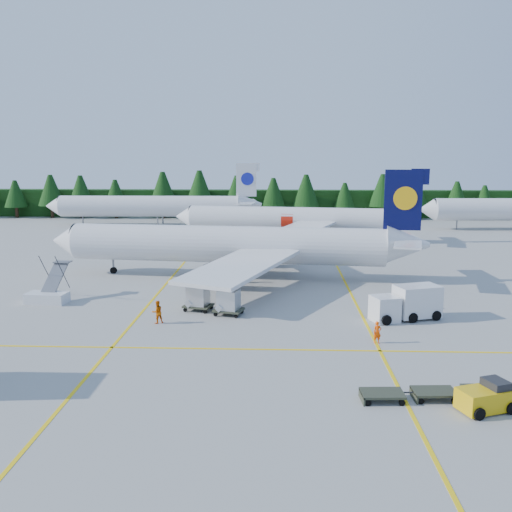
{
  "coord_description": "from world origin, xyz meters",
  "views": [
    {
      "loc": [
        -1.55,
        -46.37,
        14.48
      ],
      "look_at": [
        -3.93,
        13.42,
        3.5
      ],
      "focal_mm": 40.0,
      "sensor_mm": 36.0,
      "label": 1
    }
  ],
  "objects_px": {
    "service_truck": "(406,303)",
    "baggage_tug": "(487,397)",
    "airstairs": "(48,295)",
    "airliner_red": "(284,219)",
    "airliner_navy": "(220,245)"
  },
  "relations": [
    {
      "from": "airliner_navy",
      "to": "service_truck",
      "type": "distance_m",
      "value": 24.6
    },
    {
      "from": "airliner_red",
      "to": "baggage_tug",
      "type": "distance_m",
      "value": 64.6
    },
    {
      "from": "airliner_navy",
      "to": "service_truck",
      "type": "height_order",
      "value": "airliner_navy"
    },
    {
      "from": "airliner_red",
      "to": "baggage_tug",
      "type": "relative_size",
      "value": 11.32
    },
    {
      "from": "airstairs",
      "to": "baggage_tug",
      "type": "relative_size",
      "value": 1.59
    },
    {
      "from": "baggage_tug",
      "to": "airliner_navy",
      "type": "bearing_deg",
      "value": 97.64
    },
    {
      "from": "airliner_navy",
      "to": "baggage_tug",
      "type": "height_order",
      "value": "airliner_navy"
    },
    {
      "from": "service_truck",
      "to": "baggage_tug",
      "type": "xyz_separation_m",
      "value": [
        0.7,
        -17.9,
        -0.65
      ]
    },
    {
      "from": "baggage_tug",
      "to": "airliner_red",
      "type": "bearing_deg",
      "value": 79.0
    },
    {
      "from": "airliner_navy",
      "to": "airstairs",
      "type": "xyz_separation_m",
      "value": [
        -15.6,
        -12.26,
        -3.02
      ]
    },
    {
      "from": "airliner_navy",
      "to": "airstairs",
      "type": "relative_size",
      "value": 7.88
    },
    {
      "from": "airliner_navy",
      "to": "airstairs",
      "type": "height_order",
      "value": "airliner_navy"
    },
    {
      "from": "airliner_navy",
      "to": "service_truck",
      "type": "relative_size",
      "value": 6.66
    },
    {
      "from": "airstairs",
      "to": "baggage_tug",
      "type": "xyz_separation_m",
      "value": [
        34.24,
        -22.31,
        0.05
      ]
    },
    {
      "from": "airliner_red",
      "to": "airstairs",
      "type": "distance_m",
      "value": 47.54
    }
  ]
}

